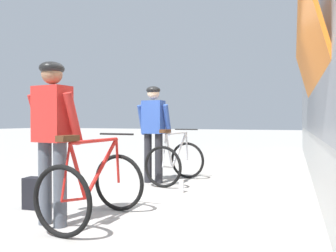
# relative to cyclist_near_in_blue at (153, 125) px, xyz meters

# --- Properties ---
(ground_plane) EXTENTS (80.00, 80.00, 0.00)m
(ground_plane) POSITION_rel_cyclist_near_in_blue_xyz_m (1.06, -1.29, -1.05)
(ground_plane) COLOR #A09E99
(cyclist_near_in_blue) EXTENTS (0.62, 0.32, 1.76)m
(cyclist_near_in_blue) POSITION_rel_cyclist_near_in_blue_xyz_m (0.00, 0.00, 0.00)
(cyclist_near_in_blue) COLOR #232328
(cyclist_near_in_blue) RESTS_ON ground
(cyclist_far_in_red) EXTENTS (0.63, 0.34, 1.76)m
(cyclist_far_in_red) POSITION_rel_cyclist_near_in_blue_xyz_m (-0.03, -2.58, 0.00)
(cyclist_far_in_red) COLOR #4C515B
(cyclist_far_in_red) RESTS_ON ground
(bicycle_near_silver) EXTENTS (0.82, 1.14, 0.99)m
(bicycle_near_silver) POSITION_rel_cyclist_near_in_blue_xyz_m (0.38, 0.16, -0.65)
(bicycle_near_silver) COLOR black
(bicycle_near_silver) RESTS_ON ground
(bicycle_far_red) EXTENTS (0.74, 1.09, 0.99)m
(bicycle_far_red) POSITION_rel_cyclist_near_in_blue_xyz_m (0.33, -2.35, -0.65)
(bicycle_far_red) COLOR black
(bicycle_far_red) RESTS_ON ground
(backpack_on_platform) EXTENTS (0.30, 0.21, 0.40)m
(backpack_on_platform) POSITION_rel_cyclist_near_in_blue_xyz_m (-0.70, -2.14, -0.85)
(backpack_on_platform) COLOR black
(backpack_on_platform) RESTS_ON ground
(water_bottle_near_the_bikes) EXTENTS (0.08, 0.08, 0.21)m
(water_bottle_near_the_bikes) POSITION_rel_cyclist_near_in_blue_xyz_m (0.74, -0.59, -0.95)
(water_bottle_near_the_bikes) COLOR silver
(water_bottle_near_the_bikes) RESTS_ON ground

